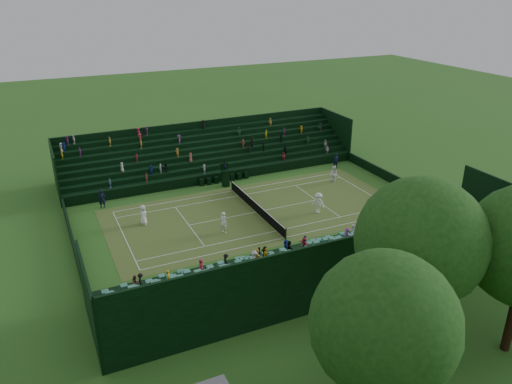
% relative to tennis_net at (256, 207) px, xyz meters
% --- Properties ---
extents(ground, '(160.00, 160.00, 0.00)m').
position_rel_tennis_net_xyz_m(ground, '(0.00, 0.00, -0.53)').
color(ground, '#316921').
rests_on(ground, ground).
extents(court_surface, '(12.97, 26.77, 0.01)m').
position_rel_tennis_net_xyz_m(court_surface, '(0.00, 0.00, -0.52)').
color(court_surface, '#347125').
rests_on(court_surface, ground).
extents(perimeter_wall_north, '(17.17, 0.20, 1.00)m').
position_rel_tennis_net_xyz_m(perimeter_wall_north, '(0.00, 15.88, -0.03)').
color(perimeter_wall_north, black).
rests_on(perimeter_wall_north, ground).
extents(perimeter_wall_south, '(17.17, 0.20, 1.00)m').
position_rel_tennis_net_xyz_m(perimeter_wall_south, '(0.00, -15.88, -0.03)').
color(perimeter_wall_south, black).
rests_on(perimeter_wall_south, ground).
extents(perimeter_wall_east, '(0.20, 31.77, 1.00)m').
position_rel_tennis_net_xyz_m(perimeter_wall_east, '(8.48, 0.00, -0.03)').
color(perimeter_wall_east, black).
rests_on(perimeter_wall_east, ground).
extents(perimeter_wall_west, '(0.20, 31.77, 1.00)m').
position_rel_tennis_net_xyz_m(perimeter_wall_west, '(-8.48, 0.00, -0.03)').
color(perimeter_wall_west, black).
rests_on(perimeter_wall_west, ground).
extents(north_grandstand, '(6.60, 32.00, 4.90)m').
position_rel_tennis_net_xyz_m(north_grandstand, '(12.66, 0.00, 1.02)').
color(north_grandstand, black).
rests_on(north_grandstand, ground).
extents(south_grandstand, '(6.60, 32.00, 4.90)m').
position_rel_tennis_net_xyz_m(south_grandstand, '(-12.66, 0.00, 1.02)').
color(south_grandstand, black).
rests_on(south_grandstand, ground).
extents(tennis_net, '(11.67, 0.10, 1.06)m').
position_rel_tennis_net_xyz_m(tennis_net, '(0.00, 0.00, 0.00)').
color(tennis_net, black).
rests_on(tennis_net, ground).
extents(umpire_chair, '(0.84, 0.84, 2.63)m').
position_rel_tennis_net_xyz_m(umpire_chair, '(-7.06, -0.19, 0.60)').
color(umpire_chair, black).
rests_on(umpire_chair, ground).
extents(courtside_chairs, '(0.47, 5.45, 1.03)m').
position_rel_tennis_net_xyz_m(courtside_chairs, '(-8.22, 0.09, -0.14)').
color(courtside_chairs, black).
rests_on(courtside_chairs, ground).
extents(player_near_west, '(1.02, 0.84, 1.79)m').
position_rel_tennis_net_xyz_m(player_near_west, '(-1.87, -9.85, 0.37)').
color(player_near_west, white).
rests_on(player_near_west, ground).
extents(player_near_east, '(0.83, 0.74, 1.90)m').
position_rel_tennis_net_xyz_m(player_near_east, '(2.51, -4.14, 0.43)').
color(player_near_east, white).
rests_on(player_near_east, ground).
extents(player_far_west, '(0.92, 0.74, 1.80)m').
position_rel_tennis_net_xyz_m(player_far_west, '(-3.25, 10.42, 0.37)').
color(player_far_west, white).
rests_on(player_far_west, ground).
extents(player_far_east, '(1.47, 1.23, 1.97)m').
position_rel_tennis_net_xyz_m(player_far_east, '(2.48, 5.05, 0.46)').
color(player_far_east, white).
rests_on(player_far_east, ground).
extents(line_judge_north, '(0.50, 0.66, 1.63)m').
position_rel_tennis_net_xyz_m(line_judge_north, '(-6.97, 13.14, 0.29)').
color(line_judge_north, black).
rests_on(line_judge_north, ground).
extents(line_judge_south, '(0.44, 0.65, 1.75)m').
position_rel_tennis_net_xyz_m(line_judge_south, '(-6.89, -12.52, 0.35)').
color(line_judge_south, black).
rests_on(line_judge_south, ground).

